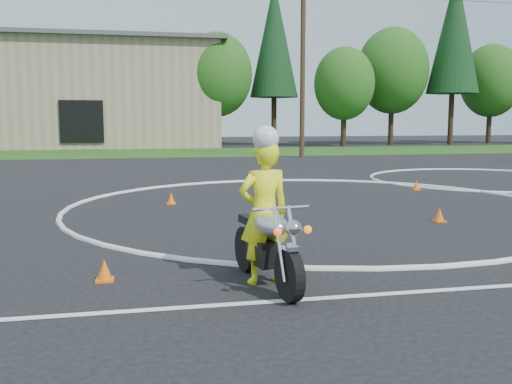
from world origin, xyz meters
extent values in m
plane|color=black|center=(0.00, 0.00, 0.00)|extent=(120.00, 120.00, 0.00)
cube|color=#1E4714|center=(0.00, 27.00, 0.01)|extent=(120.00, 10.00, 0.02)
torus|color=silver|center=(0.00, 3.00, 0.01)|extent=(12.12, 12.12, 0.12)
torus|color=silver|center=(8.00, 8.00, 0.01)|extent=(8.10, 8.10, 0.10)
cube|color=silver|center=(-3.00, -4.00, 0.01)|extent=(8.00, 0.12, 0.01)
cylinder|color=black|center=(-2.54, -4.01, 0.32)|extent=(0.23, 0.65, 0.64)
cylinder|color=black|center=(-2.78, -2.54, 0.32)|extent=(0.23, 0.65, 0.64)
cube|color=black|center=(-2.67, -3.22, 0.43)|extent=(0.39, 0.63, 0.32)
ellipsoid|color=silver|center=(-2.63, -3.44, 0.83)|extent=(0.49, 0.73, 0.30)
cube|color=black|center=(-2.72, -2.91, 0.79)|extent=(0.38, 0.68, 0.11)
cylinder|color=white|center=(-2.65, -3.94, 0.69)|extent=(0.11, 0.39, 0.86)
cylinder|color=white|center=(-2.46, -3.91, 0.69)|extent=(0.11, 0.39, 0.86)
cube|color=white|center=(-2.54, -4.03, 0.66)|extent=(0.18, 0.26, 0.05)
cylinder|color=white|center=(-2.58, -3.75, 1.09)|extent=(0.74, 0.16, 0.04)
sphere|color=#B9B9BF|center=(-2.52, -4.12, 0.91)|extent=(0.19, 0.19, 0.19)
sphere|color=#F6550C|center=(-2.71, -4.13, 0.87)|extent=(0.10, 0.10, 0.10)
sphere|color=orange|center=(-2.34, -4.07, 0.87)|extent=(0.10, 0.10, 0.10)
cylinder|color=silver|center=(-2.57, -2.78, 0.32)|extent=(0.22, 0.85, 0.09)
imported|color=#F9FB1A|center=(-2.66, -3.18, 0.94)|extent=(0.75, 0.56, 1.89)
sphere|color=silver|center=(-2.65, -3.23, 1.91)|extent=(0.34, 0.34, 0.34)
cone|color=orange|center=(4.12, 5.62, 0.15)|extent=(0.22, 0.22, 0.30)
cube|color=orange|center=(4.12, 5.62, 0.01)|extent=(0.24, 0.24, 0.03)
cone|color=orange|center=(-3.44, 4.20, 0.15)|extent=(0.22, 0.22, 0.30)
cube|color=orange|center=(-3.44, 4.20, 0.01)|extent=(0.24, 0.24, 0.03)
cone|color=orange|center=(1.97, 0.48, 0.15)|extent=(0.22, 0.22, 0.30)
cube|color=orange|center=(1.97, 0.48, 0.01)|extent=(0.24, 0.24, 0.03)
cone|color=orange|center=(-4.74, -2.67, 0.15)|extent=(0.22, 0.22, 0.30)
cube|color=orange|center=(-4.74, -2.67, 0.01)|extent=(0.24, 0.24, 0.03)
cube|color=black|center=(-8.00, 31.90, 2.00)|extent=(3.00, 0.16, 3.00)
cylinder|color=#382619|center=(2.00, 34.00, 1.62)|extent=(0.44, 0.44, 3.24)
ellipsoid|color=#1E5116|center=(2.00, 34.00, 5.58)|extent=(5.40, 5.40, 6.48)
cylinder|color=#382619|center=(7.00, 36.00, 1.98)|extent=(0.44, 0.44, 3.96)
cone|color=black|center=(7.00, 36.00, 8.63)|extent=(3.96, 3.96, 9.35)
cylinder|color=#382619|center=(12.00, 33.00, 1.44)|extent=(0.44, 0.44, 2.88)
ellipsoid|color=#1E5116|center=(12.00, 33.00, 4.96)|extent=(4.80, 4.80, 5.76)
cylinder|color=#382619|center=(17.00, 35.00, 1.80)|extent=(0.44, 0.44, 3.60)
ellipsoid|color=#1E5116|center=(17.00, 35.00, 6.20)|extent=(6.00, 6.00, 7.20)
cylinder|color=#382619|center=(22.00, 34.00, 2.16)|extent=(0.44, 0.44, 4.32)
cone|color=black|center=(22.00, 34.00, 9.42)|extent=(4.32, 4.32, 10.20)
cylinder|color=#382619|center=(27.00, 36.00, 1.62)|extent=(0.44, 0.44, 3.24)
ellipsoid|color=#1E5116|center=(27.00, 36.00, 5.58)|extent=(5.40, 5.40, 6.48)
cylinder|color=#382619|center=(-2.00, 35.00, 1.44)|extent=(0.44, 0.44, 2.88)
ellipsoid|color=#1E5116|center=(-2.00, 35.00, 4.96)|extent=(4.80, 4.80, 5.76)
cylinder|color=#473321|center=(5.00, 21.00, 5.00)|extent=(0.28, 0.28, 10.00)
cylinder|color=black|center=(15.00, 21.55, 9.20)|extent=(20.00, 0.02, 0.02)
camera|label=1|loc=(-4.28, -10.36, 2.16)|focal=40.00mm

